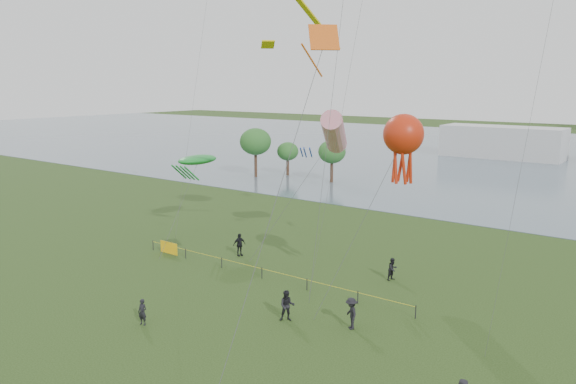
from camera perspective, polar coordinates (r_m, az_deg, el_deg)
The scene contains 13 objects.
lake at distance 117.37m, azimuth 27.14°, elevation 2.92°, with size 400.00×120.00×0.08m, color slate.
pavilion_left at distance 114.74m, azimuth 20.93°, elevation 4.75°, with size 22.00×8.00×6.00m, color silver.
trees at distance 83.57m, azimuth -0.50°, elevation 4.65°, with size 16.22×8.04×7.42m.
fence at distance 45.33m, azimuth -8.72°, elevation -6.46°, with size 24.07×0.07×1.05m.
spectator_a at distance 34.28m, azimuth -0.09°, elevation -11.48°, with size 0.92×0.72×1.90m, color black.
spectator_b at distance 33.44m, azimuth 6.43°, elevation -12.16°, with size 1.22×0.70×1.89m, color black.
spectator_c at distance 46.68m, azimuth -4.96°, elevation -5.35°, with size 1.11×0.46×1.90m, color black.
spectator_f at distance 34.88m, azimuth -14.57°, elevation -11.72°, with size 0.58×0.38×1.58m, color black.
spectator_g at distance 41.67m, azimuth 10.58°, elevation -7.70°, with size 0.80×0.63×1.65m, color black.
kite_windsock at distance 44.50m, azimuth 4.70°, elevation 6.05°, with size 6.57×7.39×12.12m.
kite_creature at distance 52.42m, azimuth -9.21°, elevation 3.23°, with size 4.02×9.55×7.55m.
kite_octopus at distance 33.61m, azimuth 11.65°, elevation 5.67°, with size 4.81×5.09×12.32m.
kite_delta at distance 24.34m, azimuth 2.93°, elevation 13.31°, with size 1.38×9.93×16.55m.
Camera 1 is at (18.51, -15.05, 14.05)m, focal length 35.00 mm.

